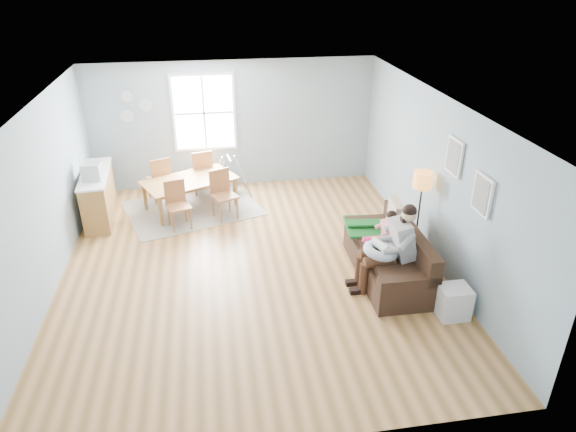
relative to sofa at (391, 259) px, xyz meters
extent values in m
cube|color=olive|center=(-2.16, 0.61, -0.33)|extent=(8.40, 9.40, 0.08)
cube|color=white|center=(-2.16, 0.61, 2.71)|extent=(8.40, 9.40, 0.60)
cube|color=#8096A8|center=(-2.16, 5.27, 1.06)|extent=(8.40, 0.08, 3.90)
cube|color=#8096A8|center=(2.00, 0.61, 1.06)|extent=(0.08, 9.40, 3.90)
cube|color=white|center=(-2.76, 4.08, 1.36)|extent=(1.32, 0.06, 1.62)
cube|color=white|center=(-2.76, 4.05, 1.36)|extent=(1.20, 0.02, 1.50)
cube|color=white|center=(-2.76, 4.04, 1.36)|extent=(1.20, 0.03, 0.04)
cube|color=white|center=(-2.76, 4.04, 1.36)|extent=(0.04, 0.03, 1.50)
cube|color=white|center=(0.81, -0.89, 1.46)|extent=(0.04, 0.44, 0.54)
cube|color=slate|center=(0.79, -0.89, 1.46)|extent=(0.01, 0.36, 0.46)
cube|color=white|center=(0.81, 0.01, 1.66)|extent=(0.04, 0.44, 0.54)
cube|color=slate|center=(0.79, 0.01, 1.66)|extent=(0.01, 0.36, 0.46)
cylinder|color=#8B9EA6|center=(-4.26, 4.08, 1.76)|extent=(0.24, 0.02, 0.24)
cylinder|color=#8B9EA6|center=(-3.91, 4.08, 1.56)|extent=(0.26, 0.02, 0.26)
cylinder|color=#8B9EA6|center=(-4.31, 4.08, 1.36)|extent=(0.28, 0.02, 0.28)
cube|color=black|center=(-0.06, 0.00, -0.09)|extent=(0.91, 2.07, 0.41)
cube|color=black|center=(0.28, 0.00, 0.33)|extent=(0.22, 2.06, 0.42)
cube|color=black|center=(-0.07, -0.93, 0.20)|extent=(0.88, 0.21, 0.16)
cube|color=black|center=(-0.05, 0.93, 0.20)|extent=(0.88, 0.21, 0.16)
cube|color=#145A1A|center=(-0.07, 0.69, 0.23)|extent=(1.02, 0.86, 0.04)
cube|color=tan|center=(0.22, 0.54, 0.47)|extent=(0.19, 0.52, 0.51)
cube|color=gray|center=(0.03, -0.29, 0.52)|extent=(0.36, 0.45, 0.61)
sphere|color=#E6B68C|center=(0.09, -0.29, 0.93)|extent=(0.22, 0.22, 0.22)
sphere|color=black|center=(0.09, -0.29, 0.97)|extent=(0.21, 0.21, 0.21)
cylinder|color=#332112|center=(-0.34, -0.40, 0.23)|extent=(0.47, 0.16, 0.16)
cylinder|color=#332112|center=(-0.34, -0.18, 0.23)|extent=(0.47, 0.16, 0.16)
cylinder|color=#332112|center=(-0.56, -0.40, -0.04)|extent=(0.13, 0.13, 0.51)
cylinder|color=#332112|center=(-0.56, -0.18, -0.04)|extent=(0.13, 0.13, 0.51)
cube|color=black|center=(-0.64, -0.40, -0.25)|extent=(0.24, 0.10, 0.08)
cube|color=black|center=(-0.64, -0.18, -0.25)|extent=(0.24, 0.10, 0.08)
torus|color=#A8C0D2|center=(-0.29, -0.29, 0.35)|extent=(0.55, 0.53, 0.21)
cylinder|color=white|center=(-0.29, -0.29, 0.43)|extent=(0.22, 0.32, 0.13)
sphere|color=#E6B68C|center=(-0.33, -0.13, 0.45)|extent=(0.11, 0.11, 0.11)
cube|color=silver|center=(-0.01, 0.20, 0.39)|extent=(0.22, 0.26, 0.36)
sphere|color=#E6B68C|center=(0.02, 0.20, 0.64)|extent=(0.17, 0.17, 0.17)
sphere|color=black|center=(0.02, 0.20, 0.67)|extent=(0.16, 0.16, 0.16)
cylinder|color=#F23B8A|center=(-0.24, 0.13, 0.23)|extent=(0.30, 0.09, 0.09)
cylinder|color=#F23B8A|center=(-0.24, 0.27, 0.23)|extent=(0.30, 0.09, 0.09)
cylinder|color=#F23B8A|center=(-0.38, 0.13, 0.07)|extent=(0.07, 0.07, 0.29)
cylinder|color=#F23B8A|center=(-0.38, 0.27, 0.07)|extent=(0.07, 0.07, 0.29)
cylinder|color=black|center=(0.62, 0.53, -0.28)|extent=(0.27, 0.27, 0.03)
cylinder|color=black|center=(0.62, 0.53, 0.37)|extent=(0.03, 0.03, 1.33)
cylinder|color=orange|center=(0.62, 0.53, 1.09)|extent=(0.30, 0.30, 0.27)
cube|color=silver|center=(0.52, -1.14, -0.06)|extent=(0.42, 0.37, 0.47)
cube|color=black|center=(0.34, -1.14, -0.06)|extent=(0.03, 0.32, 0.37)
cube|color=gray|center=(-3.12, 2.96, -0.29)|extent=(2.96, 2.58, 0.01)
imported|color=brown|center=(-3.12, 2.96, 0.02)|extent=(2.02, 1.65, 0.62)
cube|color=brown|center=(-3.33, 2.15, 0.14)|extent=(0.51, 0.51, 0.04)
cube|color=brown|center=(-3.39, 2.33, 0.38)|extent=(0.38, 0.15, 0.44)
cylinder|color=brown|center=(-3.44, 1.95, -0.08)|extent=(0.04, 0.04, 0.43)
cylinder|color=brown|center=(-3.13, 2.04, -0.08)|extent=(0.04, 0.04, 0.43)
cylinder|color=brown|center=(-3.54, 2.26, -0.08)|extent=(0.04, 0.04, 0.43)
cylinder|color=brown|center=(-3.23, 2.36, -0.08)|extent=(0.04, 0.04, 0.43)
cube|color=brown|center=(-2.48, 2.43, 0.17)|extent=(0.56, 0.56, 0.04)
cube|color=brown|center=(-2.55, 2.61, 0.42)|extent=(0.39, 0.20, 0.47)
cylinder|color=brown|center=(-2.57, 2.20, -0.06)|extent=(0.04, 0.04, 0.46)
cylinder|color=brown|center=(-2.25, 2.34, -0.06)|extent=(0.04, 0.04, 0.46)
cylinder|color=brown|center=(-2.71, 2.52, -0.06)|extent=(0.04, 0.04, 0.46)
cylinder|color=brown|center=(-2.39, 2.66, -0.06)|extent=(0.04, 0.04, 0.46)
cube|color=brown|center=(-3.77, 3.48, 0.17)|extent=(0.57, 0.57, 0.04)
cube|color=brown|center=(-3.69, 3.30, 0.43)|extent=(0.39, 0.20, 0.47)
cylinder|color=brown|center=(-3.67, 3.71, -0.06)|extent=(0.04, 0.04, 0.46)
cylinder|color=brown|center=(-3.99, 3.57, -0.06)|extent=(0.04, 0.04, 0.46)
cylinder|color=brown|center=(-3.54, 3.39, -0.06)|extent=(0.04, 0.04, 0.46)
cylinder|color=brown|center=(-3.86, 3.25, -0.06)|extent=(0.04, 0.04, 0.46)
cube|color=brown|center=(-2.91, 3.76, 0.18)|extent=(0.53, 0.53, 0.04)
cube|color=brown|center=(-2.86, 3.57, 0.44)|extent=(0.42, 0.14, 0.48)
cylinder|color=brown|center=(-2.78, 3.98, -0.06)|extent=(0.04, 0.04, 0.47)
cylinder|color=brown|center=(-3.12, 3.89, -0.06)|extent=(0.04, 0.04, 0.47)
cylinder|color=brown|center=(-2.69, 3.63, -0.06)|extent=(0.04, 0.04, 0.47)
cylinder|color=brown|center=(-3.04, 3.54, -0.06)|extent=(0.04, 0.04, 0.47)
cube|color=brown|center=(-4.86, 2.84, 0.16)|extent=(0.56, 1.65, 0.90)
cube|color=silver|center=(-4.86, 2.84, 0.62)|extent=(0.60, 1.69, 0.04)
cube|color=#AEAFB3|center=(-4.82, 2.52, 0.79)|extent=(0.34, 0.33, 0.31)
cube|color=black|center=(-4.97, 2.53, 0.79)|extent=(0.04, 0.25, 0.22)
cylinder|color=#AEAFB3|center=(-2.31, 3.59, 0.50)|extent=(0.09, 0.45, 0.04)
ellipsoid|color=silver|center=(-2.31, 3.59, 0.05)|extent=(0.33, 0.33, 0.20)
cylinder|color=#AEAFB3|center=(-2.31, 3.59, 0.27)|extent=(0.01, 0.01, 0.36)
cylinder|color=#AEAFB3|center=(-2.53, 3.31, 0.11)|extent=(0.25, 0.32, 0.79)
cylinder|color=#AEAFB3|center=(-2.03, 3.37, 0.11)|extent=(0.31, 0.27, 0.79)
cylinder|color=#AEAFB3|center=(-2.59, 3.82, 0.11)|extent=(0.31, 0.27, 0.79)
cylinder|color=#AEAFB3|center=(-2.08, 3.87, 0.11)|extent=(0.25, 0.32, 0.79)
camera|label=1|loc=(-2.68, -6.55, 4.24)|focal=32.00mm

